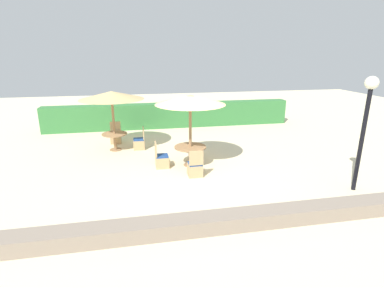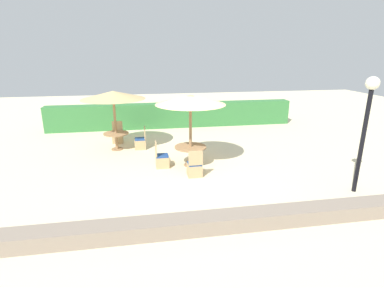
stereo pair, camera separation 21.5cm
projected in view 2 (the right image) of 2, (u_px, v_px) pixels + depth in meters
The scene contains 12 objects.
ground_plane at pixel (195, 175), 9.96m from camera, with size 40.00×40.00×0.00m, color beige.
hedge_row at pixel (173, 115), 16.10m from camera, with size 13.00×0.70×1.30m, color #387A3D.
stone_border at pixel (220, 222), 6.90m from camera, with size 10.00×0.56×0.37m, color gray.
lamp_post at pixel (367, 113), 8.13m from camera, with size 0.36×0.36×3.32m.
parasol_center at pixel (190, 100), 10.12m from camera, with size 2.42×2.42×2.54m.
round_table_center at pixel (191, 150), 10.66m from camera, with size 1.13×1.13×0.71m.
patio_chair_center_south at pixel (195, 168), 9.83m from camera, with size 0.46×0.46×0.93m.
patio_chair_center_west at pixel (162, 160), 10.60m from camera, with size 0.46×0.46×0.93m.
parasol_back_left at pixel (113, 95), 11.89m from camera, with size 2.55×2.55×2.44m.
round_table_back_left at pixel (116, 137), 12.40m from camera, with size 1.02×1.02×0.71m.
patio_chair_back_left_east at pixel (141, 143), 12.60m from camera, with size 0.46×0.46×0.93m.
patio_chair_back_left_north at pixel (118, 137), 13.46m from camera, with size 0.46×0.46×0.93m.
Camera 2 is at (-1.64, -9.06, 3.95)m, focal length 28.00 mm.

